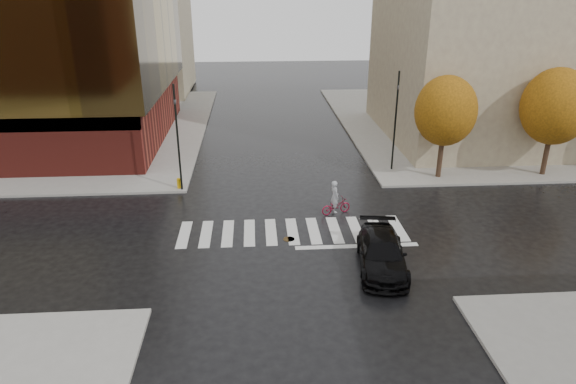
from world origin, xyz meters
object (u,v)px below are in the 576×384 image
object	(u,v)px
traffic_light_ne	(396,116)
fire_hydrant	(179,182)
sedan	(382,253)
traffic_light_nw	(177,133)
cyclist	(335,203)

from	to	relation	value
traffic_light_ne	fire_hydrant	distance (m)	14.45
sedan	traffic_light_nw	world-z (taller)	traffic_light_nw
cyclist	traffic_light_ne	xyz separation A→B (m)	(4.84, 6.50, 3.13)
traffic_light_nw	fire_hydrant	size ratio (longest dim) A/B	9.58
fire_hydrant	traffic_light_ne	bearing A→B (deg)	10.23
cyclist	fire_hydrant	distance (m)	9.87
sedan	fire_hydrant	bearing A→B (deg)	143.53
sedan	cyclist	bearing A→B (deg)	108.87
traffic_light_ne	fire_hydrant	bearing A→B (deg)	19.18
sedan	traffic_light_ne	world-z (taller)	traffic_light_ne
cyclist	traffic_light_ne	size ratio (longest dim) A/B	0.30
fire_hydrant	traffic_light_nw	bearing A→B (deg)	-45.00
traffic_light_nw	traffic_light_ne	size ratio (longest dim) A/B	0.98
traffic_light_ne	fire_hydrant	size ratio (longest dim) A/B	9.78
cyclist	fire_hydrant	size ratio (longest dim) A/B	2.90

